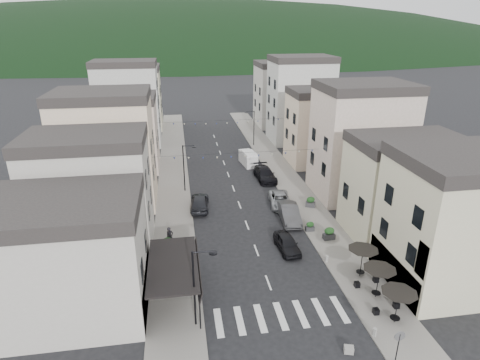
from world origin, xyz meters
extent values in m
plane|color=black|center=(0.00, 0.00, 0.00)|extent=(700.00, 700.00, 0.00)
cube|color=slate|center=(-7.50, 32.00, 0.06)|extent=(4.00, 76.00, 0.12)
cube|color=slate|center=(7.50, 32.00, 0.06)|extent=(4.00, 76.00, 0.12)
ellipsoid|color=black|center=(0.00, 300.00, 0.00)|extent=(640.00, 360.00, 70.00)
cube|color=#B6AFA6|center=(-15.50, 5.00, 4.00)|extent=(12.00, 8.00, 8.00)
cube|color=beige|center=(14.50, 4.00, 5.00)|extent=(10.00, 8.00, 10.00)
cube|color=black|center=(-7.50, 5.00, 3.20)|extent=(3.60, 7.50, 0.15)
cube|color=black|center=(-5.70, 5.00, 2.70)|extent=(0.34, 7.50, 0.99)
cylinder|color=black|center=(-5.80, 1.50, 1.60)|extent=(0.10, 0.10, 3.20)
cylinder|color=black|center=(-5.80, 8.50, 1.60)|extent=(0.10, 0.10, 3.20)
cube|color=#B6AFA6|center=(-14.50, 14.00, 5.00)|extent=(10.00, 7.00, 10.00)
cube|color=#262323|center=(-14.50, 14.00, 10.50)|extent=(10.20, 7.14, 1.00)
cube|color=beige|center=(-14.50, 24.00, 6.00)|extent=(10.00, 8.00, 12.00)
cube|color=#262323|center=(-14.50, 24.00, 12.50)|extent=(10.20, 8.16, 1.00)
cube|color=#B8A695|center=(-14.50, 36.00, 4.75)|extent=(10.00, 8.00, 9.50)
cube|color=#262323|center=(-14.50, 36.00, 10.00)|extent=(10.20, 8.16, 1.00)
cube|color=#AFAEA9|center=(-14.50, 48.00, 6.50)|extent=(10.00, 7.00, 13.00)
cube|color=#262323|center=(-14.50, 48.00, 13.50)|extent=(10.20, 7.14, 1.00)
cube|color=beige|center=(-14.50, 60.00, 5.50)|extent=(10.00, 9.00, 11.00)
cube|color=#262323|center=(-14.50, 60.00, 11.50)|extent=(10.20, 9.18, 1.00)
cube|color=beige|center=(14.50, 12.00, 4.50)|extent=(10.00, 7.00, 9.00)
cube|color=#262323|center=(14.50, 12.00, 9.50)|extent=(10.20, 7.14, 1.00)
cube|color=#B8A695|center=(14.50, 22.00, 6.25)|extent=(10.00, 8.00, 12.50)
cube|color=#262323|center=(14.50, 22.00, 13.00)|extent=(10.20, 8.16, 1.00)
cube|color=beige|center=(14.50, 34.00, 5.00)|extent=(10.00, 7.00, 10.00)
cube|color=#262323|center=(14.50, 34.00, 10.50)|extent=(10.20, 7.14, 1.00)
cube|color=#AFAEA9|center=(14.50, 46.00, 6.75)|extent=(10.00, 8.00, 13.50)
cube|color=#262323|center=(14.50, 46.00, 14.00)|extent=(10.20, 8.16, 1.00)
cube|color=#B6AFA6|center=(14.50, 58.00, 5.75)|extent=(10.00, 9.00, 11.50)
cube|color=#262323|center=(14.50, 58.00, 12.00)|extent=(10.20, 9.18, 1.00)
cylinder|color=black|center=(7.70, 0.00, 1.27)|extent=(0.06, 0.06, 2.30)
cone|color=black|center=(7.70, 0.00, 2.37)|extent=(2.50, 2.50, 0.55)
cylinder|color=black|center=(7.70, 0.00, 0.49)|extent=(0.70, 0.70, 0.04)
cylinder|color=black|center=(7.70, 2.80, 1.27)|extent=(0.06, 0.06, 2.30)
cone|color=black|center=(7.70, 2.80, 2.37)|extent=(2.50, 2.50, 0.55)
cylinder|color=black|center=(7.70, 2.80, 0.49)|extent=(0.70, 0.70, 0.04)
cylinder|color=black|center=(7.70, 5.60, 1.27)|extent=(0.06, 0.06, 2.30)
cone|color=black|center=(7.70, 5.60, 2.37)|extent=(2.50, 2.50, 0.55)
cylinder|color=black|center=(7.70, 5.60, 0.49)|extent=(0.70, 0.70, 0.04)
cylinder|color=black|center=(-6.10, 2.00, 3.00)|extent=(0.14, 0.14, 6.00)
cylinder|color=black|center=(-5.40, 2.00, 5.90)|extent=(1.40, 0.10, 0.10)
cylinder|color=black|center=(-4.75, 2.00, 5.75)|extent=(0.56, 0.56, 0.08)
cylinder|color=black|center=(-6.10, 26.00, 3.00)|extent=(0.14, 0.14, 6.00)
cylinder|color=black|center=(-5.40, 26.00, 5.90)|extent=(1.40, 0.10, 0.10)
cylinder|color=black|center=(-4.75, 26.00, 5.75)|extent=(0.56, 0.56, 0.08)
cylinder|color=black|center=(6.10, 44.00, 3.00)|extent=(0.14, 0.14, 6.00)
cylinder|color=black|center=(5.40, 44.00, 5.90)|extent=(1.40, 0.10, 0.10)
cylinder|color=black|center=(4.75, 44.00, 5.75)|extent=(0.56, 0.56, 0.08)
cylinder|color=black|center=(5.80, -3.50, 1.25)|extent=(0.07, 0.07, 2.50)
cylinder|color=slate|center=(5.80, -3.50, 2.35)|extent=(0.70, 0.04, 0.70)
cylinder|color=gray|center=(-5.70, 6.00, 0.42)|extent=(0.26, 0.26, 0.60)
cylinder|color=gray|center=(-5.70, 9.00, 0.42)|extent=(0.26, 0.26, 0.60)
cylinder|color=gray|center=(5.70, 8.00, 0.42)|extent=(0.26, 0.26, 0.60)
cylinder|color=gray|center=(5.70, -1.00, 0.42)|extent=(0.26, 0.26, 0.60)
cylinder|color=black|center=(0.00, 22.00, 6.00)|extent=(19.00, 0.02, 0.02)
cone|color=beige|center=(-8.71, 22.00, 5.81)|extent=(0.28, 0.28, 0.24)
cone|color=navy|center=(-7.12, 22.00, 5.73)|extent=(0.28, 0.28, 0.24)
cone|color=beige|center=(-5.54, 22.00, 5.65)|extent=(0.28, 0.28, 0.24)
cone|color=navy|center=(-3.96, 22.00, 5.58)|extent=(0.28, 0.28, 0.24)
cone|color=beige|center=(-2.38, 22.00, 5.54)|extent=(0.28, 0.28, 0.24)
cone|color=navy|center=(-0.79, 22.00, 5.51)|extent=(0.28, 0.28, 0.24)
cone|color=beige|center=(0.79, 22.00, 5.51)|extent=(0.28, 0.28, 0.24)
cone|color=navy|center=(2.38, 22.00, 5.54)|extent=(0.28, 0.28, 0.24)
cone|color=beige|center=(3.96, 22.00, 5.58)|extent=(0.28, 0.28, 0.24)
cone|color=navy|center=(5.54, 22.00, 5.65)|extent=(0.28, 0.28, 0.24)
cone|color=beige|center=(7.12, 22.00, 5.73)|extent=(0.28, 0.28, 0.24)
cone|color=navy|center=(8.71, 22.00, 5.81)|extent=(0.28, 0.28, 0.24)
cylinder|color=black|center=(0.00, 38.00, 6.00)|extent=(19.00, 0.02, 0.02)
cone|color=beige|center=(-8.71, 38.00, 5.81)|extent=(0.28, 0.28, 0.24)
cone|color=navy|center=(-7.12, 38.00, 5.73)|extent=(0.28, 0.28, 0.24)
cone|color=beige|center=(-5.54, 38.00, 5.65)|extent=(0.28, 0.28, 0.24)
cone|color=navy|center=(-3.96, 38.00, 5.58)|extent=(0.28, 0.28, 0.24)
cone|color=beige|center=(-2.38, 38.00, 5.54)|extent=(0.28, 0.28, 0.24)
cone|color=navy|center=(-0.79, 38.00, 5.51)|extent=(0.28, 0.28, 0.24)
cone|color=beige|center=(0.79, 38.00, 5.51)|extent=(0.28, 0.28, 0.24)
cone|color=navy|center=(2.38, 38.00, 5.54)|extent=(0.28, 0.28, 0.24)
cone|color=beige|center=(3.96, 38.00, 5.58)|extent=(0.28, 0.28, 0.24)
cone|color=navy|center=(5.54, 38.00, 5.65)|extent=(0.28, 0.28, 0.24)
cone|color=beige|center=(7.12, 38.00, 5.73)|extent=(0.28, 0.28, 0.24)
cone|color=navy|center=(8.71, 38.00, 5.81)|extent=(0.28, 0.28, 0.24)
imported|color=black|center=(2.80, 10.60, 0.72)|extent=(1.99, 4.33, 1.44)
imported|color=#373639|center=(4.60, 16.29, 0.86)|extent=(2.23, 5.34, 1.72)
imported|color=gray|center=(4.60, 20.19, 0.70)|extent=(2.85, 5.23, 1.39)
imported|color=black|center=(4.60, 28.27, 0.81)|extent=(2.56, 5.69, 1.62)
imported|color=black|center=(-4.60, 20.71, 0.84)|extent=(2.44, 5.12, 1.69)
cube|color=silver|center=(3.47, 34.73, 0.89)|extent=(2.24, 4.47, 1.79)
cube|color=silver|center=(3.54, 34.20, 1.83)|extent=(2.01, 3.05, 0.45)
cylinder|color=black|center=(2.97, 33.05, 0.31)|extent=(0.30, 0.65, 0.62)
cylinder|color=black|center=(4.39, 33.23, 0.31)|extent=(0.30, 0.65, 0.62)
cylinder|color=black|center=(2.55, 36.23, 0.31)|extent=(0.30, 0.65, 0.62)
cylinder|color=black|center=(3.97, 36.42, 0.31)|extent=(0.30, 0.65, 0.62)
imported|color=black|center=(-7.87, 12.90, 1.08)|extent=(0.83, 0.74, 1.92)
imported|color=black|center=(-7.47, 11.23, 0.91)|extent=(0.80, 0.64, 1.58)
cube|color=gray|center=(3.45, -2.02, 0.23)|extent=(0.70, 0.60, 0.45)
cube|color=#323235|center=(-6.17, 5.71, 0.39)|extent=(1.16, 0.77, 0.53)
ellipsoid|color=black|center=(-6.17, 5.71, 0.97)|extent=(0.94, 0.60, 0.68)
cube|color=#313234|center=(-8.07, 12.52, 0.37)|extent=(1.00, 0.55, 0.50)
ellipsoid|color=black|center=(-8.07, 12.52, 0.91)|extent=(0.87, 0.56, 0.64)
cube|color=#2A2A2C|center=(7.31, 11.75, 0.40)|extent=(1.17, 0.72, 0.56)
ellipsoid|color=black|center=(7.31, 11.75, 1.02)|extent=(0.98, 0.63, 0.72)
cube|color=#2F2F31|center=(6.02, 13.65, 0.34)|extent=(0.89, 0.50, 0.44)
ellipsoid|color=black|center=(6.02, 13.65, 0.83)|extent=(0.78, 0.50, 0.57)
cube|color=#323235|center=(7.86, 19.04, 0.39)|extent=(1.23, 0.98, 0.54)
ellipsoid|color=black|center=(7.86, 19.04, 0.98)|extent=(0.95, 0.61, 0.69)
camera|label=1|loc=(-6.57, -20.49, 19.82)|focal=30.00mm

